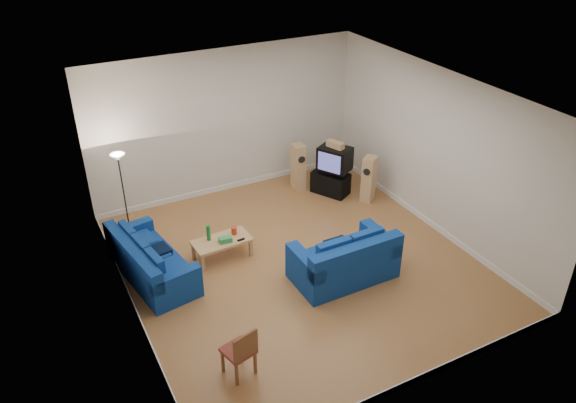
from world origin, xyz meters
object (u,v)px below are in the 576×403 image
sofa_loveseat (345,262)px  tv_stand (330,183)px  sofa_three_seat (150,264)px  coffee_table (222,242)px  television (335,159)px

sofa_loveseat → tv_stand: (1.41, 2.78, -0.09)m
sofa_three_seat → coffee_table: bearing=79.7°
tv_stand → television: (0.04, -0.06, 0.61)m
sofa_three_seat → television: television is taller
television → sofa_loveseat: bearing=-58.0°
coffee_table → sofa_three_seat: bearing=179.1°
sofa_three_seat → coffee_table: sofa_three_seat is taller
coffee_table → sofa_loveseat: bearing=-43.5°
tv_stand → coffee_table: bearing=-97.2°
tv_stand → sofa_loveseat: bearing=-55.3°
coffee_table → tv_stand: 3.30m
sofa_three_seat → sofa_loveseat: sofa_loveseat is taller
sofa_loveseat → tv_stand: 3.11m
tv_stand → television: bearing=5.7°
coffee_table → tv_stand: bearing=21.2°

